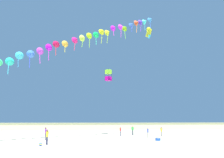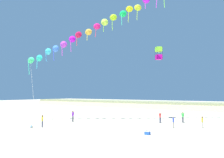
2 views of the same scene
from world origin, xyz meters
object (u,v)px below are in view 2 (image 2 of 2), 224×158
at_px(person_near_left, 202,121).
at_px(beach_cooler, 147,133).
at_px(beach_ball, 31,127).
at_px(person_far_left, 173,121).
at_px(person_far_right, 73,115).
at_px(person_mid_center, 160,117).
at_px(person_far_center, 183,116).
at_px(person_near_right, 42,120).
at_px(large_kite_mid_trail, 159,53).

relative_size(person_near_left, beach_cooler, 2.69).
bearing_deg(beach_ball, person_far_left, 34.32).
bearing_deg(person_far_left, person_far_right, -171.08).
height_order(person_far_left, beach_ball, person_far_left).
xyz_separation_m(person_mid_center, person_far_center, (2.76, 2.22, 0.05)).
height_order(person_near_left, beach_cooler, person_near_left).
distance_m(person_mid_center, person_far_center, 3.55).
relative_size(person_far_center, beach_cooler, 3.01).
distance_m(person_near_right, large_kite_mid_trail, 21.78).
bearing_deg(person_far_right, person_near_left, 13.75).
bearing_deg(beach_cooler, person_near_right, -168.37).
xyz_separation_m(person_far_left, person_far_right, (-15.51, -2.44, 0.10)).
distance_m(person_near_left, person_far_left, 3.73).
bearing_deg(person_far_left, person_mid_center, 131.06).
bearing_deg(person_far_center, beach_cooler, -89.14).
relative_size(person_far_left, person_far_center, 0.90).
relative_size(person_far_left, large_kite_mid_trail, 0.73).
bearing_deg(person_near_left, person_far_right, -166.25).
xyz_separation_m(person_far_left, person_far_center, (-0.85, 6.37, 0.10)).
bearing_deg(large_kite_mid_trail, beach_ball, -119.03).
xyz_separation_m(large_kite_mid_trail, beach_cooler, (4.56, -13.77, -11.11)).
xyz_separation_m(person_far_left, large_kite_mid_trail, (-5.22, 7.60, 10.42)).
xyz_separation_m(person_far_left, beach_cooler, (-0.66, -6.17, -0.70)).
distance_m(person_far_right, person_far_center, 17.11).
relative_size(person_far_right, large_kite_mid_trail, 0.80).
height_order(person_near_right, person_mid_center, person_mid_center).
height_order(person_far_left, large_kite_mid_trail, large_kite_mid_trail).
height_order(large_kite_mid_trail, beach_ball, large_kite_mid_trail).
bearing_deg(beach_ball, person_mid_center, 51.41).
relative_size(person_far_left, beach_ball, 4.34).
relative_size(person_far_right, person_far_center, 1.00).
xyz_separation_m(person_near_left, person_mid_center, (-6.69, 2.03, 0.06)).
xyz_separation_m(person_near_right, person_far_left, (14.67, 9.06, -0.04)).
height_order(person_far_left, beach_cooler, person_far_left).
distance_m(person_near_right, beach_cooler, 14.33).
bearing_deg(person_mid_center, person_near_right, -129.97).
bearing_deg(person_far_center, person_far_right, -149.03).
bearing_deg(person_far_center, person_near_left, -47.29).
xyz_separation_m(person_near_left, beach_cooler, (-3.74, -8.29, -0.69)).
height_order(person_near_left, person_far_right, person_far_right).
relative_size(large_kite_mid_trail, beach_cooler, 3.74).
xyz_separation_m(person_near_left, beach_ball, (-18.26, -12.48, -0.72)).
relative_size(person_mid_center, beach_cooler, 2.86).
xyz_separation_m(person_mid_center, beach_cooler, (2.95, -10.32, -0.74)).
relative_size(person_near_right, person_far_right, 0.95).
relative_size(person_near_right, beach_ball, 4.55).
bearing_deg(large_kite_mid_trail, beach_cooler, -71.68).
bearing_deg(person_near_left, person_far_left, -145.50).
relative_size(large_kite_mid_trail, beach_ball, 5.97).
height_order(person_near_right, person_far_left, person_near_right).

